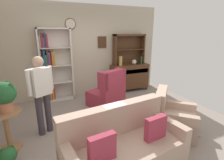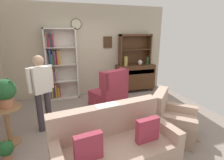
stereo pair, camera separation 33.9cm
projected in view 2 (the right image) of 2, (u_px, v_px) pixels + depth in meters
The scene contains 18 objects.
ground_plane at pixel (110, 123), 3.82m from camera, with size 5.40×4.60×0.02m, color gray.
wall_back at pixel (91, 51), 5.39m from camera, with size 5.00×0.09×2.80m.
area_rug at pixel (124, 128), 3.60m from camera, with size 2.43×1.74×0.01m, color #846651.
bookshelf at pixel (59, 65), 5.03m from camera, with size 0.90×0.30×2.10m.
sideboard at pixel (135, 77), 5.81m from camera, with size 1.30×0.45×0.92m.
sideboard_hutch at pixel (135, 45), 5.63m from camera, with size 1.10×0.26×1.00m.
vase_tall at pixel (126, 61), 5.47m from camera, with size 0.11×0.11×0.31m, color tan.
vase_round at pixel (140, 62), 5.65m from camera, with size 0.15×0.15×0.17m, color beige.
bottle_wine at pixel (147, 61), 5.70m from camera, with size 0.07×0.07×0.26m, color #194223.
couch_floral at pixel (115, 148), 2.52m from camera, with size 1.90×1.09×0.90m.
armchair_floral at pixel (172, 122), 3.31m from camera, with size 1.08×1.08×0.88m.
wingback_chair at pixel (110, 93), 4.59m from camera, with size 1.04×1.05×1.05m.
plant_stand at pixel (7, 122), 3.02m from camera, with size 0.52×0.52×0.72m.
potted_plant_large at pixel (5, 91), 2.87m from camera, with size 0.36×0.36×0.50m.
potted_plant_small at pixel (5, 150), 2.67m from camera, with size 0.24×0.24×0.33m.
person_reading at pixel (42, 88), 3.35m from camera, with size 0.49×0.34×1.56m.
coffee_table at pixel (104, 116), 3.38m from camera, with size 0.80×0.50×0.42m.
book_stack at pixel (111, 113), 3.33m from camera, with size 0.22×0.15×0.07m.
Camera 2 is at (-0.99, -3.26, 1.98)m, focal length 27.14 mm.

